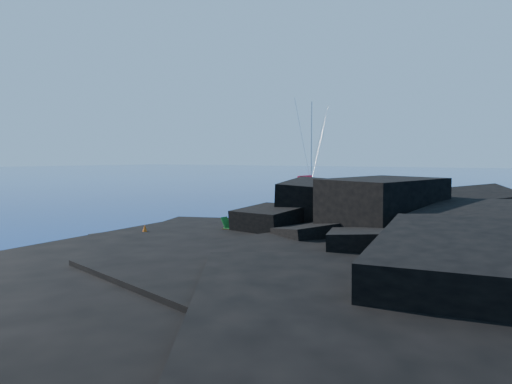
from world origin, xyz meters
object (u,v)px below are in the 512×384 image
(sailboat, at_px, (309,191))
(deck_chair, at_px, (236,226))
(marker_cone, at_px, (145,231))
(sunbather, at_px, (199,232))

(sailboat, height_order, deck_chair, sailboat)
(sailboat, bearing_deg, marker_cone, -73.85)
(sunbather, relative_size, marker_cone, 2.71)
(sailboat, distance_m, deck_chair, 39.03)
(sailboat, relative_size, marker_cone, 18.34)
(deck_chair, relative_size, sunbather, 0.84)
(sailboat, height_order, sunbather, sailboat)
(sailboat, relative_size, deck_chair, 8.09)
(deck_chair, xyz_separation_m, marker_cone, (-3.38, -3.08, -0.17))
(sailboat, height_order, marker_cone, sailboat)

